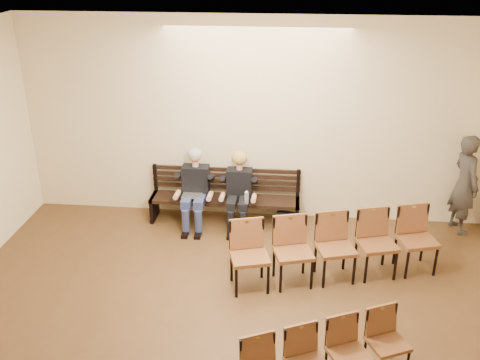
# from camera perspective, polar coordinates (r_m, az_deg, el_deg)

# --- Properties ---
(room_walls) EXTENTS (8.02, 10.01, 3.51)m
(room_walls) POSITION_cam_1_polar(r_m,az_deg,el_deg) (4.86, -1.80, -0.07)
(room_walls) COLOR beige
(room_walls) RESTS_ON ground
(bench) EXTENTS (2.60, 0.90, 0.45)m
(bench) POSITION_cam_1_polar(r_m,az_deg,el_deg) (9.38, -1.63, -3.18)
(bench) COLOR black
(bench) RESTS_ON ground
(seated_man) EXTENTS (0.56, 0.77, 1.34)m
(seated_man) POSITION_cam_1_polar(r_m,az_deg,el_deg) (9.15, -4.81, -0.89)
(seated_man) COLOR black
(seated_man) RESTS_ON ground
(seated_woman) EXTENTS (0.53, 0.74, 1.24)m
(seated_woman) POSITION_cam_1_polar(r_m,az_deg,el_deg) (9.07, -0.12, -1.39)
(seated_woman) COLOR black
(seated_woman) RESTS_ON ground
(laptop) EXTENTS (0.36, 0.29, 0.24)m
(laptop) POSITION_cam_1_polar(r_m,az_deg,el_deg) (9.07, -5.13, -1.82)
(laptop) COLOR silver
(laptop) RESTS_ON bench
(water_bottle) EXTENTS (0.07, 0.07, 0.22)m
(water_bottle) POSITION_cam_1_polar(r_m,az_deg,el_deg) (8.81, 0.70, -2.61)
(water_bottle) COLOR silver
(water_bottle) RESTS_ON bench
(bag) EXTENTS (0.43, 0.32, 0.30)m
(bag) POSITION_cam_1_polar(r_m,az_deg,el_deg) (9.14, 5.12, -4.58)
(bag) COLOR black
(bag) RESTS_ON ground
(passerby) EXTENTS (0.64, 0.82, 1.96)m
(passerby) POSITION_cam_1_polar(r_m,az_deg,el_deg) (9.54, 22.98, 0.29)
(passerby) COLOR #342F2B
(passerby) RESTS_ON ground
(chair_row_front) EXTENTS (3.07, 1.35, 0.99)m
(chair_row_front) POSITION_cam_1_polar(r_m,az_deg,el_deg) (7.84, 10.16, -7.24)
(chair_row_front) COLOR brown
(chair_row_front) RESTS_ON ground
(chair_row_back) EXTENTS (1.92, 1.19, 0.79)m
(chair_row_back) POSITION_cam_1_polar(r_m,az_deg,el_deg) (6.17, 9.36, -18.33)
(chair_row_back) COLOR brown
(chair_row_back) RESTS_ON ground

